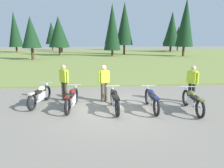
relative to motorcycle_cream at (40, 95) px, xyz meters
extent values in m
plane|color=gray|center=(3.10, -0.72, -0.44)|extent=(140.00, 140.00, 0.00)
cube|color=olive|center=(3.10, 25.14, -0.39)|extent=(80.00, 44.00, 0.10)
cylinder|color=#47331E|center=(21.89, 39.13, 0.40)|extent=(0.36, 0.36, 1.68)
cone|color=#143319|center=(21.89, 39.13, 3.29)|extent=(2.67, 2.67, 4.10)
cylinder|color=#47331E|center=(5.68, 44.05, 0.34)|extent=(0.36, 0.36, 1.56)
cone|color=#143319|center=(5.68, 44.05, 3.89)|extent=(2.23, 2.23, 5.55)
cylinder|color=#47331E|center=(-3.82, 26.61, 0.30)|extent=(0.36, 0.36, 1.48)
cone|color=#143319|center=(-3.82, 26.61, 3.55)|extent=(3.44, 3.44, 5.02)
cylinder|color=#47331E|center=(18.42, 34.32, 0.22)|extent=(0.36, 0.36, 1.31)
cone|color=#143319|center=(18.42, 34.32, 4.45)|extent=(3.45, 3.45, 7.14)
cylinder|color=#47331E|center=(18.72, 35.37, 0.43)|extent=(0.36, 0.36, 1.74)
cone|color=#143319|center=(18.72, 35.37, 3.75)|extent=(3.46, 3.46, 4.90)
cylinder|color=#47331E|center=(16.32, 22.98, 0.38)|extent=(0.36, 0.36, 1.64)
cone|color=#143319|center=(16.32, 22.98, 4.86)|extent=(2.76, 2.76, 7.33)
cylinder|color=#47331E|center=(-14.33, 35.61, 0.17)|extent=(0.36, 0.36, 1.22)
cone|color=#143319|center=(-14.33, 35.61, 4.31)|extent=(2.77, 2.77, 7.07)
cylinder|color=#47331E|center=(4.99, 24.19, 0.10)|extent=(0.36, 0.36, 1.07)
cone|color=#143319|center=(4.99, 24.19, 4.23)|extent=(2.69, 2.69, 7.19)
cylinder|color=#47331E|center=(-4.81, 34.73, 0.10)|extent=(0.36, 0.36, 1.07)
cone|color=#143319|center=(-4.81, 34.73, 2.65)|extent=(2.45, 2.45, 4.03)
cylinder|color=#47331E|center=(7.43, 27.92, 0.46)|extent=(0.36, 0.36, 1.79)
cone|color=#143319|center=(7.43, 27.92, 5.00)|extent=(3.07, 3.07, 7.30)
cylinder|color=#47331E|center=(-6.10, 19.26, 0.39)|extent=(0.36, 0.36, 1.66)
cone|color=#143319|center=(-6.10, 19.26, 3.25)|extent=(2.46, 2.46, 4.06)
cylinder|color=#47331E|center=(-8.40, 42.76, 0.37)|extent=(0.36, 0.36, 1.62)
cone|color=#143319|center=(-8.40, 42.76, 3.81)|extent=(3.14, 3.14, 5.25)
torus|color=black|center=(0.12, 0.68, -0.09)|extent=(0.23, 0.71, 0.70)
torus|color=black|center=(-0.13, -0.70, -0.09)|extent=(0.23, 0.71, 0.70)
cube|color=silver|center=(0.00, -0.01, -0.04)|extent=(0.31, 0.67, 0.28)
ellipsoid|color=beige|center=(0.03, 0.16, 0.24)|extent=(0.34, 0.52, 0.22)
cube|color=black|center=(-0.04, -0.23, 0.18)|extent=(0.30, 0.51, 0.10)
cube|color=beige|center=(-0.13, -0.70, 0.25)|extent=(0.20, 0.34, 0.06)
cylinder|color=silver|center=(0.11, 0.58, 0.42)|extent=(0.62, 0.15, 0.03)
sphere|color=silver|center=(0.13, 0.70, 0.29)|extent=(0.14, 0.14, 0.14)
cylinder|color=silver|center=(0.08, -0.33, -0.14)|extent=(0.17, 0.55, 0.07)
torus|color=black|center=(1.51, 0.09, -0.09)|extent=(0.18, 0.71, 0.70)
torus|color=black|center=(1.35, -1.30, -0.09)|extent=(0.18, 0.71, 0.70)
cube|color=silver|center=(1.43, -0.60, -0.04)|extent=(0.27, 0.66, 0.28)
ellipsoid|color=maroon|center=(1.45, -0.43, 0.24)|extent=(0.31, 0.51, 0.22)
cube|color=black|center=(1.41, -0.82, 0.18)|extent=(0.27, 0.50, 0.10)
cube|color=maroon|center=(1.35, -1.30, 0.25)|extent=(0.17, 0.33, 0.06)
cylinder|color=silver|center=(1.50, -0.01, 0.42)|extent=(0.62, 0.10, 0.03)
sphere|color=silver|center=(1.51, 0.11, 0.29)|extent=(0.14, 0.14, 0.14)
cylinder|color=silver|center=(1.54, -0.92, -0.14)|extent=(0.13, 0.55, 0.07)
torus|color=black|center=(3.11, -0.23, -0.09)|extent=(0.14, 0.70, 0.70)
torus|color=black|center=(3.19, -1.62, -0.09)|extent=(0.14, 0.70, 0.70)
cube|color=silver|center=(3.15, -0.92, -0.04)|extent=(0.23, 0.65, 0.28)
ellipsoid|color=black|center=(3.14, -0.75, 0.24)|extent=(0.29, 0.49, 0.22)
cube|color=black|center=(3.16, -1.14, 0.18)|extent=(0.25, 0.49, 0.10)
cube|color=black|center=(3.19, -1.62, 0.25)|extent=(0.16, 0.33, 0.06)
cylinder|color=silver|center=(3.12, -0.33, 0.42)|extent=(0.62, 0.07, 0.03)
sphere|color=silver|center=(3.11, -0.21, 0.29)|extent=(0.14, 0.14, 0.14)
cylinder|color=silver|center=(3.31, -1.22, -0.14)|extent=(0.10, 0.55, 0.07)
torus|color=black|center=(4.65, -0.27, -0.09)|extent=(0.11, 0.70, 0.70)
torus|color=black|center=(4.62, -1.67, -0.09)|extent=(0.11, 0.70, 0.70)
cube|color=silver|center=(4.64, -0.97, -0.04)|extent=(0.21, 0.64, 0.28)
ellipsoid|color=navy|center=(4.64, -0.79, 0.24)|extent=(0.27, 0.48, 0.22)
cube|color=black|center=(4.63, -1.19, 0.18)|extent=(0.23, 0.48, 0.10)
cube|color=navy|center=(4.62, -1.67, 0.25)|extent=(0.14, 0.32, 0.06)
cylinder|color=silver|center=(4.64, -0.37, 0.42)|extent=(0.62, 0.04, 0.03)
sphere|color=silver|center=(4.65, -0.25, 0.29)|extent=(0.14, 0.14, 0.14)
cylinder|color=silver|center=(4.77, -1.27, -0.14)|extent=(0.08, 0.55, 0.07)
torus|color=black|center=(6.23, -0.58, -0.09)|extent=(0.15, 0.71, 0.70)
torus|color=black|center=(6.13, -1.98, -0.09)|extent=(0.15, 0.71, 0.70)
cube|color=silver|center=(6.18, -1.28, -0.04)|extent=(0.24, 0.65, 0.28)
ellipsoid|color=brown|center=(6.19, -1.10, 0.24)|extent=(0.29, 0.50, 0.22)
cube|color=black|center=(6.17, -1.50, 0.18)|extent=(0.25, 0.49, 0.10)
cube|color=brown|center=(6.13, -1.98, 0.25)|extent=(0.16, 0.33, 0.06)
cylinder|color=silver|center=(6.22, -0.68, 0.42)|extent=(0.62, 0.08, 0.03)
sphere|color=silver|center=(6.23, -0.56, 0.29)|extent=(0.14, 0.14, 0.14)
cylinder|color=silver|center=(6.30, -1.59, -0.14)|extent=(0.11, 0.55, 0.07)
cylinder|color=#4C4233|center=(2.86, 0.31, 0.00)|extent=(0.14, 0.14, 0.88)
cylinder|color=#4C4233|center=(2.69, 0.24, 0.00)|extent=(0.14, 0.14, 0.88)
cube|color=#C6E52D|center=(2.78, 0.28, 0.72)|extent=(0.42, 0.34, 0.56)
sphere|color=beige|center=(2.78, 0.28, 1.12)|extent=(0.22, 0.22, 0.22)
cylinder|color=#C6E52D|center=(2.99, 0.37, 0.70)|extent=(0.09, 0.09, 0.52)
cylinder|color=#C6E52D|center=(2.57, 0.19, 0.70)|extent=(0.09, 0.09, 0.52)
cylinder|color=black|center=(6.71, -0.24, 0.00)|extent=(0.14, 0.14, 0.88)
cylinder|color=black|center=(6.61, -0.09, 0.00)|extent=(0.14, 0.14, 0.88)
cube|color=#C6E52D|center=(6.66, -0.17, 0.72)|extent=(0.39, 0.42, 0.56)
sphere|color=beige|center=(6.66, -0.17, 1.12)|extent=(0.22, 0.22, 0.22)
cylinder|color=#C6E52D|center=(6.79, -0.36, 0.70)|extent=(0.09, 0.09, 0.52)
cylinder|color=#C6E52D|center=(6.53, 0.02, 0.70)|extent=(0.09, 0.09, 0.52)
cylinder|color=#4C4233|center=(1.03, 0.50, 0.00)|extent=(0.14, 0.14, 0.88)
cylinder|color=#4C4233|center=(0.89, 0.60, 0.00)|extent=(0.14, 0.14, 0.88)
cube|color=#C6E52D|center=(0.96, 0.55, 0.72)|extent=(0.42, 0.39, 0.56)
sphere|color=tan|center=(0.96, 0.55, 1.12)|extent=(0.22, 0.22, 0.22)
cylinder|color=#C6E52D|center=(1.15, 0.41, 0.70)|extent=(0.09, 0.09, 0.52)
cylinder|color=#C6E52D|center=(0.78, 0.69, 0.70)|extent=(0.09, 0.09, 0.52)
camera|label=1|loc=(2.47, -8.53, 2.35)|focal=32.17mm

